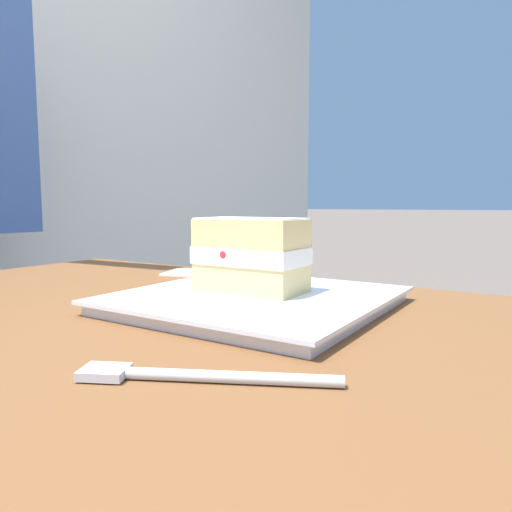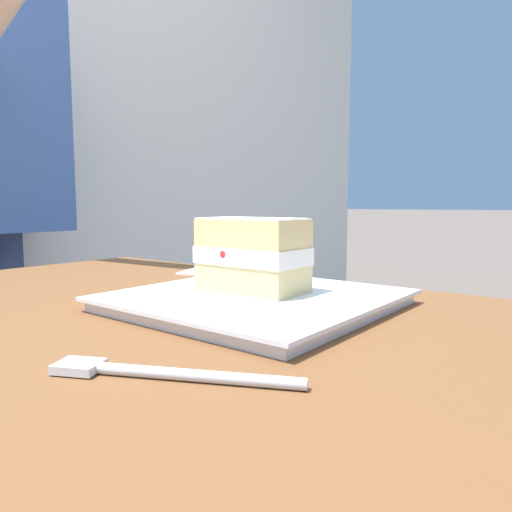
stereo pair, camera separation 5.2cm
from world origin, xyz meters
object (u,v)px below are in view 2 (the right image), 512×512
(cake_slice, at_px, (252,255))
(paper_napkin, at_px, (219,273))
(dessert_plate, at_px, (256,300))
(dessert_fork, at_px, (158,373))

(cake_slice, bearing_deg, paper_napkin, -38.72)
(dessert_plate, distance_m, dessert_fork, 0.22)
(dessert_fork, distance_m, paper_napkin, 0.47)
(dessert_plate, bearing_deg, cake_slice, -35.93)
(cake_slice, xyz_separation_m, paper_napkin, (0.19, -0.16, -0.06))
(dessert_plate, relative_size, paper_napkin, 1.96)
(cake_slice, bearing_deg, dessert_plate, 144.07)
(cake_slice, relative_size, paper_napkin, 0.87)
(dessert_plate, height_order, cake_slice, cake_slice)
(dessert_plate, xyz_separation_m, paper_napkin, (0.21, -0.16, -0.01))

